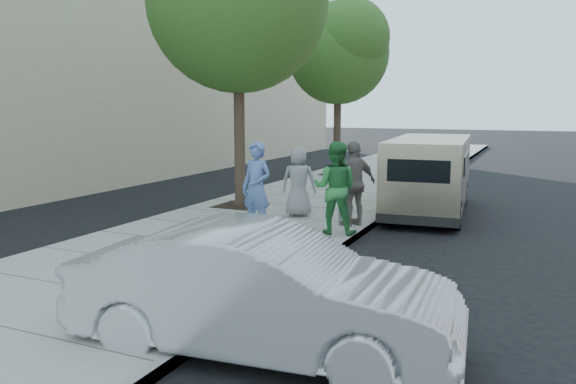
% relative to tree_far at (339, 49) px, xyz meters
% --- Properties ---
extents(ground, '(120.00, 120.00, 0.00)m').
position_rel_tree_far_xyz_m(ground, '(2.25, -10.00, -4.88)').
color(ground, black).
rests_on(ground, ground).
extents(sidewalk, '(5.00, 60.00, 0.15)m').
position_rel_tree_far_xyz_m(sidewalk, '(1.25, -10.00, -4.81)').
color(sidewalk, gray).
rests_on(sidewalk, ground).
extents(curb_face, '(0.12, 60.00, 0.16)m').
position_rel_tree_far_xyz_m(curb_face, '(3.69, -10.00, -4.81)').
color(curb_face, gray).
rests_on(curb_face, ground).
extents(tree_far, '(3.92, 3.80, 6.49)m').
position_rel_tree_far_xyz_m(tree_far, '(0.00, 0.00, 0.00)').
color(tree_far, black).
rests_on(tree_far, sidewalk).
extents(parking_meter, '(0.30, 0.13, 1.42)m').
position_rel_tree_far_xyz_m(parking_meter, '(3.18, -8.91, -3.70)').
color(parking_meter, gray).
rests_on(parking_meter, sidewalk).
extents(van, '(2.16, 5.39, 1.95)m').
position_rel_tree_far_xyz_m(van, '(4.55, -5.86, -3.85)').
color(van, '#C1AF8B').
rests_on(van, ground).
extents(sedan, '(4.49, 1.95, 1.44)m').
position_rel_tree_far_xyz_m(sedan, '(4.41, -15.06, -4.17)').
color(sedan, '#B5B7BC').
rests_on(sedan, ground).
extents(person_officer, '(0.75, 0.56, 1.88)m').
position_rel_tree_far_xyz_m(person_officer, '(1.82, -10.24, -3.79)').
color(person_officer, '#5170AD').
rests_on(person_officer, sidewalk).
extents(person_green_shirt, '(1.01, 0.84, 1.90)m').
position_rel_tree_far_xyz_m(person_green_shirt, '(3.34, -9.67, -3.78)').
color(person_green_shirt, '#297F3A').
rests_on(person_green_shirt, sidewalk).
extents(person_gray_shirt, '(0.93, 0.74, 1.68)m').
position_rel_tree_far_xyz_m(person_gray_shirt, '(1.92, -8.26, -3.90)').
color(person_gray_shirt, gray).
rests_on(person_gray_shirt, sidewalk).
extents(person_striped_polo, '(1.01, 1.15, 1.86)m').
position_rel_tree_far_xyz_m(person_striped_polo, '(3.45, -8.75, -3.80)').
color(person_striped_polo, slate).
rests_on(person_striped_polo, sidewalk).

